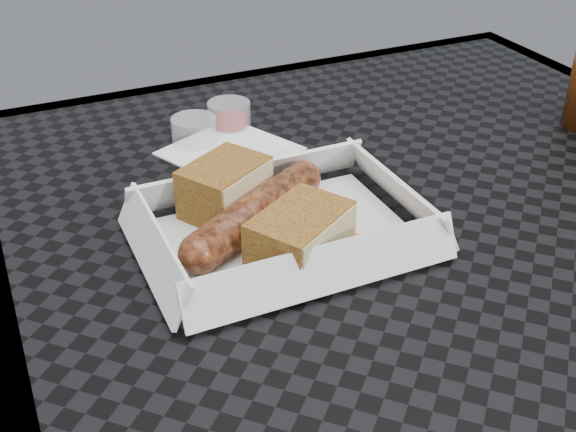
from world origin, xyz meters
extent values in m
cube|color=black|center=(0.00, 0.00, 0.74)|extent=(0.80, 0.80, 0.01)
cube|color=black|center=(0.00, 0.39, 0.73)|extent=(0.80, 0.03, 0.03)
cube|color=black|center=(-0.39, 0.00, 0.73)|extent=(0.03, 0.80, 0.03)
cylinder|color=black|center=(-0.35, 0.35, 0.36)|extent=(0.03, 0.03, 0.73)
cylinder|color=black|center=(0.35, 0.35, 0.36)|extent=(0.03, 0.03, 0.73)
cube|color=white|center=(-0.14, 0.00, 0.75)|extent=(0.22, 0.15, 0.00)
cylinder|color=brown|center=(-0.16, 0.01, 0.77)|extent=(0.15, 0.11, 0.04)
sphere|color=brown|center=(-0.10, 0.05, 0.77)|extent=(0.04, 0.04, 0.04)
sphere|color=brown|center=(-0.23, -0.03, 0.77)|extent=(0.04, 0.04, 0.04)
cube|color=olive|center=(-0.18, 0.06, 0.77)|extent=(0.09, 0.09, 0.05)
cube|color=olive|center=(-0.15, -0.04, 0.77)|extent=(0.10, 0.09, 0.04)
cylinder|color=#F64E0A|center=(-0.08, -0.05, 0.75)|extent=(0.02, 0.02, 0.00)
torus|color=white|center=(-0.07, -0.06, 0.75)|extent=(0.02, 0.02, 0.00)
cube|color=#B2D17F|center=(-0.07, -0.05, 0.75)|extent=(0.02, 0.02, 0.00)
cube|color=white|center=(-0.13, 0.18, 0.75)|extent=(0.16, 0.16, 0.00)
cylinder|color=maroon|center=(-0.10, 0.24, 0.76)|extent=(0.05, 0.05, 0.03)
cylinder|color=silver|center=(-0.15, 0.21, 0.76)|extent=(0.05, 0.05, 0.03)
camera|label=1|loc=(-0.36, -0.49, 1.10)|focal=45.00mm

